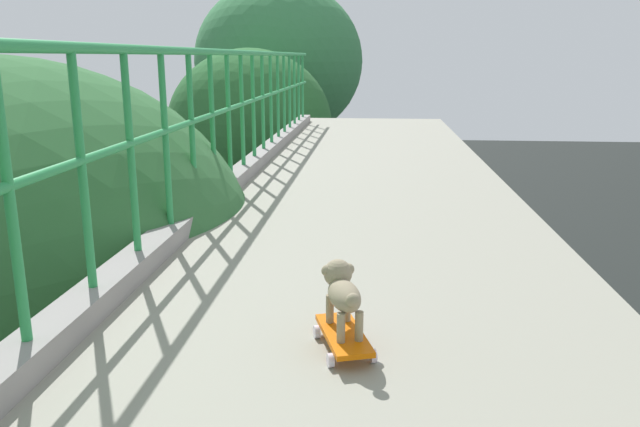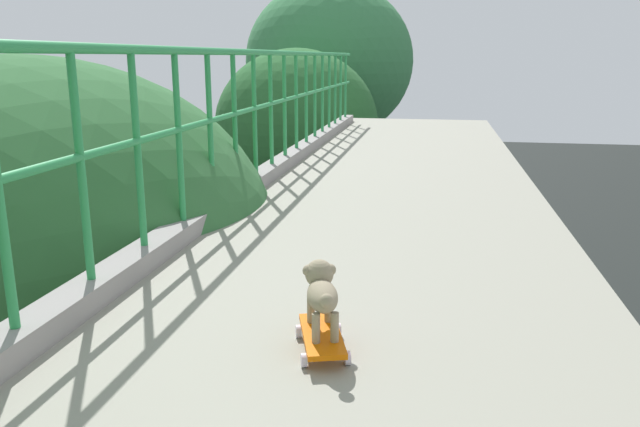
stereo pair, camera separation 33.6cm
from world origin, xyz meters
TOP-DOWN VIEW (x-y plane):
  - city_bus at (-9.10, 22.07)m, footprint 2.58×11.90m
  - roadside_tree_mid at (-2.13, 5.84)m, footprint 4.55×4.55m
  - roadside_tree_far at (-1.93, 16.07)m, footprint 4.05×4.05m
  - roadside_tree_farthest at (-1.94, 20.89)m, footprint 5.29×5.29m
  - toy_skateboard at (1.04, 3.35)m, footprint 0.30×0.46m
  - small_dog at (1.03, 3.40)m, footprint 0.21×0.37m

SIDE VIEW (x-z plane):
  - city_bus at x=-9.10m, z-range 0.22..3.54m
  - roadside_tree_mid at x=-2.13m, z-range 1.92..9.55m
  - roadside_tree_far at x=-1.93m, z-range 1.96..9.77m
  - toy_skateboard at x=1.04m, z-range 6.36..6.44m
  - small_dog at x=1.03m, z-range 6.45..6.75m
  - roadside_tree_farthest at x=-1.94m, z-range 2.45..12.38m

